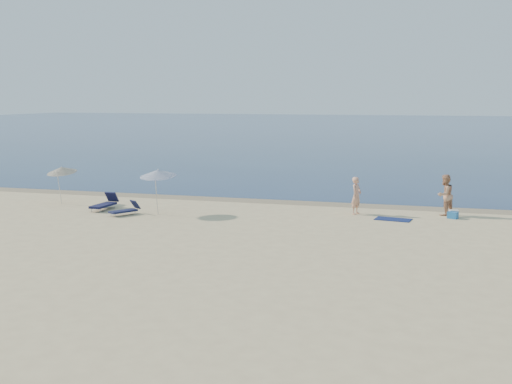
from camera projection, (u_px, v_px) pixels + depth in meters
ground at (190, 338)px, 14.88m from camera, size 160.00×160.00×0.00m
sea at (405, 129)px, 110.07m from camera, size 240.00×160.00×0.01m
wet_sand_strip at (327, 204)px, 33.35m from camera, size 240.00×1.60×0.00m
person_left at (356, 196)px, 30.35m from camera, size 0.62×0.75×1.78m
person_right at (445, 195)px, 30.04m from camera, size 1.15×1.19×1.94m
beach_towel at (393, 219)px, 29.11m from camera, size 1.70×1.12×0.03m
white_bag at (454, 213)px, 29.71m from camera, size 0.45×0.40×0.34m
blue_cooler at (453, 215)px, 29.36m from camera, size 0.52×0.45×0.31m
umbrella_near at (158, 173)px, 30.21m from camera, size 1.83×1.85×2.27m
umbrella_far at (62, 170)px, 33.24m from camera, size 1.69×1.71×2.08m
lounger_left at (105, 204)px, 31.65m from camera, size 0.71×1.85×0.80m
lounger_right at (125, 210)px, 30.22m from camera, size 1.20×1.52×0.66m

